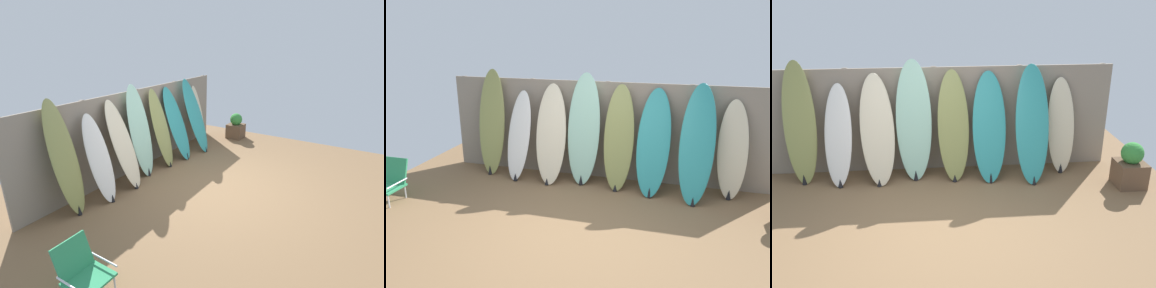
% 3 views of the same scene
% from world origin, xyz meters
% --- Properties ---
extents(ground, '(7.68, 7.68, 0.00)m').
position_xyz_m(ground, '(0.00, 0.00, 0.00)').
color(ground, brown).
extents(fence_back, '(6.08, 0.11, 1.80)m').
position_xyz_m(fence_back, '(-0.00, 2.01, 0.90)').
color(fence_back, gray).
rests_on(fence_back, ground).
extents(surfboard_olive_0, '(0.55, 0.52, 1.98)m').
position_xyz_m(surfboard_olive_0, '(-2.17, 1.70, 0.97)').
color(surfboard_olive_0, olive).
rests_on(surfboard_olive_0, ground).
extents(surfboard_white_1, '(0.49, 0.62, 1.61)m').
position_xyz_m(surfboard_white_1, '(-1.56, 1.59, 0.80)').
color(surfboard_white_1, white).
rests_on(surfboard_white_1, ground).
extents(surfboard_cream_2, '(0.62, 0.72, 1.76)m').
position_xyz_m(surfboard_cream_2, '(-0.94, 1.60, 0.87)').
color(surfboard_cream_2, beige).
rests_on(surfboard_cream_2, ground).
extents(surfboard_seafoam_3, '(0.58, 0.44, 1.97)m').
position_xyz_m(surfboard_seafoam_3, '(-0.35, 1.67, 0.97)').
color(surfboard_seafoam_3, '#9ED6BC').
rests_on(surfboard_seafoam_3, ground).
extents(surfboard_olive_4, '(0.54, 0.57, 1.79)m').
position_xyz_m(surfboard_olive_4, '(0.29, 1.61, 0.89)').
color(surfboard_olive_4, olive).
rests_on(surfboard_olive_4, ground).
extents(surfboard_teal_5, '(0.58, 0.74, 1.75)m').
position_xyz_m(surfboard_teal_5, '(0.88, 1.59, 0.86)').
color(surfboard_teal_5, teal).
rests_on(surfboard_teal_5, ground).
extents(surfboard_teal_6, '(0.60, 0.82, 1.87)m').
position_xyz_m(surfboard_teal_6, '(1.57, 1.49, 0.93)').
color(surfboard_teal_6, teal).
rests_on(surfboard_teal_6, ground).
extents(surfboard_cream_7, '(0.51, 0.45, 1.61)m').
position_xyz_m(surfboard_cream_7, '(2.14, 1.73, 0.79)').
color(surfboard_cream_7, beige).
rests_on(surfboard_cream_7, ground).
extents(beach_chair, '(0.50, 0.55, 0.66)m').
position_xyz_m(beach_chair, '(-3.21, 0.11, 0.33)').
color(beach_chair, silver).
rests_on(beach_chair, ground).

